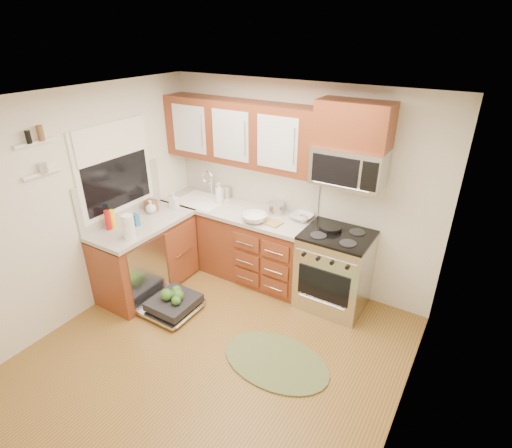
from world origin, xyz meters
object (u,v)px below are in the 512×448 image
Objects in this scene: upper_cabinets at (239,133)px; skillet at (330,228)px; stock_pot at (275,208)px; cutting_board at (271,222)px; range at (334,270)px; sink at (202,209)px; dishwasher at (172,304)px; rug at (276,361)px; bowl_b at (254,218)px; bowl_a at (302,217)px; cup at (303,219)px; microwave at (349,167)px; paper_towel_roll at (129,227)px.

upper_cabinets is 1.58m from skillet.
cutting_board is at bearing -71.61° from stock_pot.
range reaches higher than sink.
dishwasher reaches higher than rug.
cutting_board is at bearing 21.98° from bowl_b.
rug is at bearing -45.83° from upper_cabinets.
upper_cabinets reaches higher than bowl_a.
upper_cabinets is 2.93× the size of dishwasher.
cup reaches higher than cutting_board.
microwave is 6.83× the size of cup.
skillet is (-0.11, 0.05, 0.50)m from range.
dishwasher is (-0.13, -1.27, -1.77)m from upper_cabinets.
microwave reaches higher than range.
stock_pot is at bearing 171.91° from cup.
dishwasher is 1.86m from bowl_a.
paper_towel_roll is (-1.93, -1.37, -0.63)m from microwave.
stock_pot is (-0.79, 1.36, 0.98)m from rug.
upper_cabinets is at bearing 157.28° from cutting_board.
upper_cabinets reaches higher than bowl_b.
sink is 2.31m from rug.
paper_towel_roll is at bearing -90.00° from sink.
paper_towel_roll reaches higher than cutting_board.
paper_towel_roll is 1.07× the size of bowl_a.
paper_towel_roll reaches higher than dishwasher.
skillet is 0.98× the size of bowl_a.
microwave is 2.13m from sink.
bowl_b reaches higher than sink.
bowl_a is at bearing 162.22° from range.
bowl_a reaches higher than sink.
paper_towel_roll is 0.93× the size of bowl_b.
microwave is 2.51× the size of bowl_b.
microwave reaches higher than skillet.
rug is 1.65m from bowl_b.
cutting_board is 0.20m from bowl_b.
upper_cabinets is 7.95× the size of skillet.
skillet is (-0.11, -0.07, -0.73)m from microwave.
range is 3.54× the size of cutting_board.
rug is at bearing -89.79° from skillet.
upper_cabinets reaches higher than cup.
bowl_a is 0.87× the size of bowl_b.
range is 0.74m from bowl_a.
cutting_board is (-0.80, -0.11, 0.46)m from range.
range is 0.93m from cutting_board.
paper_towel_roll is (-0.52, -1.40, -0.81)m from upper_cabinets.
bowl_a is (1.01, 1.30, 0.86)m from dishwasher.
upper_cabinets is at bearing -177.19° from stock_pot.
sink reaches higher than rug.
dishwasher is at bearing -127.84° from bowl_a.
skillet is 0.44m from bowl_a.
dishwasher is 3.18× the size of stock_pot.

